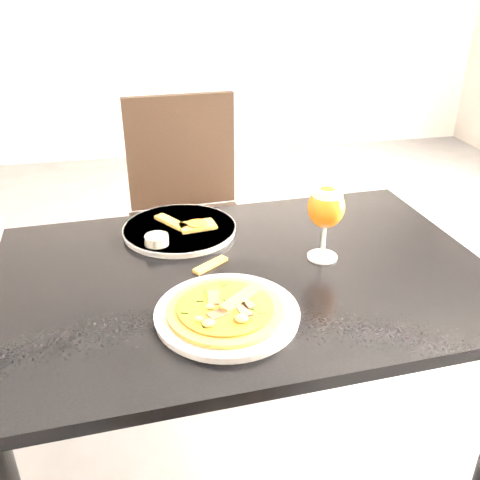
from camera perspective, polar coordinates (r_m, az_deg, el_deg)
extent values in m
plane|color=#5A5A5C|center=(1.99, 4.19, -18.23)|extent=(6.00, 6.00, 0.00)
cube|color=black|center=(1.31, 0.53, -3.96)|extent=(1.24, 0.86, 0.03)
cylinder|color=black|center=(1.79, -19.82, -10.78)|extent=(0.05, 0.05, 0.72)
cylinder|color=black|center=(1.96, 13.34, -6.16)|extent=(0.05, 0.05, 0.72)
cube|color=black|center=(2.08, -5.01, 0.57)|extent=(0.48, 0.48, 0.04)
cylinder|color=black|center=(2.03, -8.87, -8.68)|extent=(0.04, 0.04, 0.46)
cylinder|color=black|center=(2.09, 1.18, -7.23)|extent=(0.04, 0.04, 0.46)
cylinder|color=black|center=(2.34, -10.01, -3.55)|extent=(0.04, 0.04, 0.46)
cylinder|color=black|center=(2.39, -1.27, -2.42)|extent=(0.04, 0.04, 0.46)
cube|color=black|center=(2.16, -6.33, 9.32)|extent=(0.43, 0.06, 0.45)
cylinder|color=silver|center=(1.14, -1.38, -7.88)|extent=(0.32, 0.32, 0.02)
cylinder|color=olive|center=(1.13, -1.54, -7.52)|extent=(0.25, 0.25, 0.01)
cylinder|color=#A5450D|center=(1.13, -1.54, -7.19)|extent=(0.20, 0.20, 0.01)
cube|color=#47301F|center=(1.13, -0.22, -6.85)|extent=(0.05, 0.02, 0.00)
cube|color=#47301F|center=(1.16, -1.94, -5.80)|extent=(0.02, 0.05, 0.00)
cube|color=#47301F|center=(1.12, -4.68, -7.35)|extent=(0.05, 0.02, 0.00)
cube|color=#47301F|center=(1.10, -1.30, -7.76)|extent=(0.02, 0.05, 0.00)
ellipsoid|color=#DCC947|center=(1.13, -0.85, -6.58)|extent=(0.02, 0.02, 0.01)
ellipsoid|color=#DCC947|center=(1.17, -1.57, -5.21)|extent=(0.02, 0.02, 0.01)
ellipsoid|color=#DCC947|center=(1.13, -2.25, -6.60)|extent=(0.02, 0.02, 0.01)
ellipsoid|color=#DCC947|center=(1.11, -4.66, -7.34)|extent=(0.02, 0.02, 0.01)
ellipsoid|color=#DCC947|center=(1.11, -1.94, -7.38)|extent=(0.02, 0.02, 0.01)
ellipsoid|color=#DCC947|center=(1.08, -0.08, -8.55)|extent=(0.02, 0.02, 0.01)
ellipsoid|color=#DCC947|center=(1.12, -0.66, -7.01)|extent=(0.02, 0.02, 0.01)
cube|color=#0D4E13|center=(1.13, -1.42, -6.67)|extent=(0.01, 0.02, 0.00)
cube|color=#0D4E13|center=(1.16, -1.99, -5.96)|extent=(0.00, 0.02, 0.00)
cube|color=#0D4E13|center=(1.17, -3.51, -5.60)|extent=(0.01, 0.02, 0.00)
cube|color=#0D4E13|center=(1.13, -2.72, -6.69)|extent=(0.01, 0.01, 0.00)
cube|color=#0D4E13|center=(1.13, -4.24, -6.93)|extent=(0.02, 0.01, 0.00)
cube|color=#0D4E13|center=(1.12, -2.19, -7.17)|extent=(0.02, 0.01, 0.00)
cube|color=#0D4E13|center=(1.10, -3.06, -7.85)|extent=(0.01, 0.01, 0.00)
cube|color=#0D4E13|center=(1.07, -2.93, -8.88)|extent=(0.01, 0.01, 0.00)
cube|color=#0D4E13|center=(1.10, -1.52, -7.82)|extent=(0.01, 0.02, 0.00)
cube|color=#0D4E13|center=(1.08, -0.35, -8.45)|extent=(0.01, 0.02, 0.00)
cube|color=#0D4E13|center=(1.12, -1.03, -7.28)|extent=(0.01, 0.01, 0.00)
cube|color=#0D4E13|center=(1.11, 0.42, -7.35)|extent=(0.02, 0.01, 0.00)
cube|color=#0D4E13|center=(1.13, 1.80, -6.76)|extent=(0.02, 0.00, 0.00)
cube|color=#0D4E13|center=(1.13, -0.40, -6.64)|extent=(0.02, 0.01, 0.00)
cube|color=#0D4E13|center=(1.16, -0.05, -5.81)|extent=(0.01, 0.01, 0.00)
cube|color=olive|center=(1.15, -0.51, -5.90)|extent=(0.10, 0.09, 0.01)
cylinder|color=silver|center=(1.50, -6.46, 1.13)|extent=(0.36, 0.36, 0.02)
cube|color=olive|center=(1.52, -7.35, 1.92)|extent=(0.09, 0.11, 0.01)
cube|color=olive|center=(1.49, -4.57, 1.52)|extent=(0.11, 0.07, 0.01)
cylinder|color=#A5450D|center=(1.48, -4.58, 1.76)|extent=(0.06, 0.06, 0.00)
cube|color=olive|center=(1.33, -3.16, -2.65)|extent=(0.10, 0.08, 0.01)
cylinder|color=beige|center=(1.41, -8.86, -0.28)|extent=(0.06, 0.06, 0.04)
cylinder|color=gold|center=(1.40, -8.90, 0.24)|extent=(0.05, 0.05, 0.01)
cylinder|color=silver|center=(1.38, 8.76, -1.76)|extent=(0.08, 0.08, 0.01)
cylinder|color=silver|center=(1.36, 8.89, -0.14)|extent=(0.01, 0.01, 0.08)
ellipsoid|color=#A55110|center=(1.32, 9.18, 3.47)|extent=(0.09, 0.09, 0.11)
cylinder|color=white|center=(1.31, 9.31, 5.05)|extent=(0.07, 0.07, 0.02)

